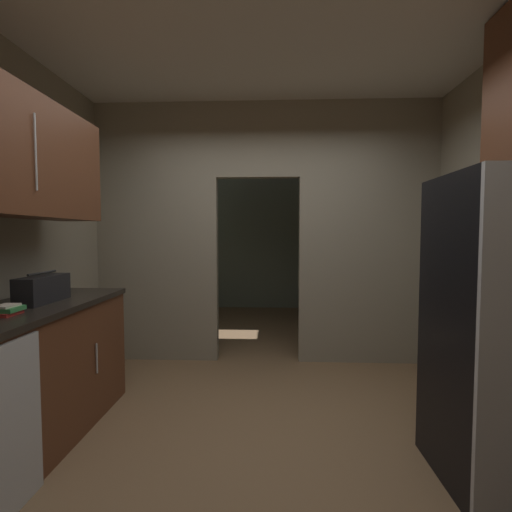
% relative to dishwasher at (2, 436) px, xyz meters
% --- Properties ---
extents(ground, '(20.00, 20.00, 0.00)m').
position_rel_dishwasher_xyz_m(ground, '(1.20, 0.73, -0.43)').
color(ground, brown).
extents(kitchen_overhead_slab, '(4.09, 7.37, 0.06)m').
position_rel_dishwasher_xyz_m(kitchen_overhead_slab, '(1.20, 1.24, 2.41)').
color(kitchen_overhead_slab, silver).
extents(kitchen_partition, '(3.69, 0.12, 2.81)m').
position_rel_dishwasher_xyz_m(kitchen_partition, '(1.22, 2.42, 1.06)').
color(kitchen_partition, gray).
rests_on(kitchen_partition, ground).
extents(adjoining_room_shell, '(3.69, 3.08, 2.81)m').
position_rel_dishwasher_xyz_m(adjoining_room_shell, '(1.20, 4.50, 0.97)').
color(adjoining_room_shell, gray).
rests_on(adjoining_room_shell, ground).
extents(lower_cabinet_run, '(0.65, 1.91, 0.93)m').
position_rel_dishwasher_xyz_m(lower_cabinet_run, '(-0.32, 0.54, 0.03)').
color(lower_cabinet_run, brown).
rests_on(lower_cabinet_run, ground).
extents(dishwasher, '(0.02, 0.56, 0.87)m').
position_rel_dishwasher_xyz_m(dishwasher, '(0.00, 0.00, 0.00)').
color(dishwasher, '#B7BABC').
rests_on(dishwasher, ground).
extents(upper_cabinet_counterside, '(0.36, 1.72, 0.76)m').
position_rel_dishwasher_xyz_m(upper_cabinet_counterside, '(-0.32, 0.54, 1.45)').
color(upper_cabinet_counterside, brown).
extents(boombox, '(0.16, 0.43, 0.21)m').
position_rel_dishwasher_xyz_m(boombox, '(-0.29, 0.80, 0.59)').
color(boombox, black).
rests_on(boombox, lower_cabinet_run).
extents(book_stack, '(0.13, 0.16, 0.06)m').
position_rel_dishwasher_xyz_m(book_stack, '(-0.24, 0.39, 0.52)').
color(book_stack, red).
rests_on(book_stack, lower_cabinet_run).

